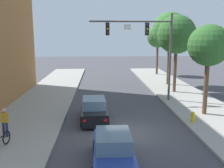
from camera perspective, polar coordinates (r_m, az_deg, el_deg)
ground_plane at (r=15.43m, az=3.25°, el=-11.04°), size 120.00×120.00×0.00m
sidewalk_left at (r=16.07m, az=-20.88°, el=-10.56°), size 5.00×60.00×0.15m
traffic_signal_mast at (r=22.06m, az=8.03°, el=9.67°), size 7.07×0.38×7.50m
car_lead_black at (r=17.49m, az=-4.08°, el=-5.91°), size 1.99×4.31×1.60m
car_following_blue at (r=11.55m, az=0.27°, el=-14.86°), size 1.85×4.25×1.60m
pedestrian_sidewalk_left_walker at (r=15.41m, az=-23.04°, el=-7.73°), size 0.36×0.22×1.64m
bicycle_leaning at (r=14.16m, az=-23.78°, el=-11.66°), size 0.38×1.75×0.98m
fire_hydrant at (r=17.55m, az=17.76°, el=-7.09°), size 0.48×0.24×0.72m
street_tree_nearest at (r=19.03m, az=20.97°, el=8.00°), size 2.91×2.91×6.40m
street_tree_second at (r=26.12m, az=14.36°, el=10.72°), size 3.81×3.81×7.67m
street_tree_third at (r=30.25m, az=12.89°, el=11.80°), size 4.02×4.02×8.34m
street_tree_farthest at (r=38.36m, az=10.29°, el=10.35°), size 3.15×3.15×7.10m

